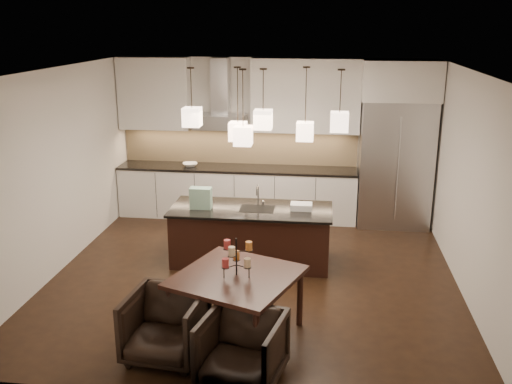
# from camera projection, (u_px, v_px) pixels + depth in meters

# --- Properties ---
(floor) EXTENTS (5.50, 5.50, 0.02)m
(floor) POSITION_uv_depth(u_px,v_px,m) (254.00, 276.00, 7.95)
(floor) COLOR black
(floor) RESTS_ON ground
(ceiling) EXTENTS (5.50, 5.50, 0.02)m
(ceiling) POSITION_uv_depth(u_px,v_px,m) (254.00, 70.00, 7.14)
(ceiling) COLOR white
(ceiling) RESTS_ON wall_back
(wall_back) EXTENTS (5.50, 0.02, 2.80)m
(wall_back) POSITION_uv_depth(u_px,v_px,m) (274.00, 138.00, 10.16)
(wall_back) COLOR silver
(wall_back) RESTS_ON ground
(wall_front) EXTENTS (5.50, 0.02, 2.80)m
(wall_front) POSITION_uv_depth(u_px,v_px,m) (213.00, 262.00, 4.92)
(wall_front) COLOR silver
(wall_front) RESTS_ON ground
(wall_left) EXTENTS (0.02, 5.50, 2.80)m
(wall_left) POSITION_uv_depth(u_px,v_px,m) (56.00, 172.00, 7.87)
(wall_left) COLOR silver
(wall_left) RESTS_ON ground
(wall_right) EXTENTS (0.02, 5.50, 2.80)m
(wall_right) POSITION_uv_depth(u_px,v_px,m) (470.00, 186.00, 7.21)
(wall_right) COLOR silver
(wall_right) RESTS_ON ground
(refrigerator) EXTENTS (1.20, 0.72, 2.15)m
(refrigerator) POSITION_uv_depth(u_px,v_px,m) (395.00, 164.00, 9.64)
(refrigerator) COLOR #B7B7BA
(refrigerator) RESTS_ON floor
(fridge_panel) EXTENTS (1.26, 0.72, 0.65)m
(fridge_panel) POSITION_uv_depth(u_px,v_px,m) (401.00, 80.00, 9.24)
(fridge_panel) COLOR silver
(fridge_panel) RESTS_ON refrigerator
(lower_cabinets) EXTENTS (4.21, 0.62, 0.88)m
(lower_cabinets) POSITION_uv_depth(u_px,v_px,m) (237.00, 193.00, 10.20)
(lower_cabinets) COLOR silver
(lower_cabinets) RESTS_ON floor
(countertop) EXTENTS (4.21, 0.66, 0.04)m
(countertop) POSITION_uv_depth(u_px,v_px,m) (237.00, 168.00, 10.07)
(countertop) COLOR black
(countertop) RESTS_ON lower_cabinets
(backsplash) EXTENTS (4.21, 0.02, 0.63)m
(backsplash) POSITION_uv_depth(u_px,v_px,m) (239.00, 146.00, 10.26)
(backsplash) COLOR tan
(backsplash) RESTS_ON countertop
(upper_cab_left) EXTENTS (1.25, 0.35, 1.25)m
(upper_cab_left) POSITION_uv_depth(u_px,v_px,m) (154.00, 93.00, 10.01)
(upper_cab_left) COLOR silver
(upper_cab_left) RESTS_ON wall_back
(upper_cab_right) EXTENTS (1.85, 0.35, 1.25)m
(upper_cab_right) POSITION_uv_depth(u_px,v_px,m) (306.00, 96.00, 9.69)
(upper_cab_right) COLOR silver
(upper_cab_right) RESTS_ON wall_back
(hood_canopy) EXTENTS (0.90, 0.52, 0.24)m
(hood_canopy) POSITION_uv_depth(u_px,v_px,m) (220.00, 121.00, 9.92)
(hood_canopy) COLOR #B7B7BA
(hood_canopy) RESTS_ON wall_back
(hood_chimney) EXTENTS (0.30, 0.28, 0.96)m
(hood_chimney) POSITION_uv_depth(u_px,v_px,m) (220.00, 86.00, 9.85)
(hood_chimney) COLOR #B7B7BA
(hood_chimney) RESTS_ON hood_canopy
(fruit_bowl) EXTENTS (0.33, 0.33, 0.06)m
(fruit_bowl) POSITION_uv_depth(u_px,v_px,m) (190.00, 165.00, 10.11)
(fruit_bowl) COLOR silver
(fruit_bowl) RESTS_ON countertop
(island_body) EXTENTS (2.25, 0.91, 0.79)m
(island_body) POSITION_uv_depth(u_px,v_px,m) (251.00, 236.00, 8.29)
(island_body) COLOR black
(island_body) RESTS_ON floor
(island_top) EXTENTS (2.32, 0.98, 0.04)m
(island_top) POSITION_uv_depth(u_px,v_px,m) (251.00, 209.00, 8.17)
(island_top) COLOR black
(island_top) RESTS_ON island_body
(faucet) EXTENTS (0.09, 0.22, 0.34)m
(faucet) POSITION_uv_depth(u_px,v_px,m) (258.00, 195.00, 8.19)
(faucet) COLOR silver
(faucet) RESTS_ON island_top
(tote_bag) EXTENTS (0.31, 0.16, 0.30)m
(tote_bag) POSITION_uv_depth(u_px,v_px,m) (201.00, 198.00, 8.12)
(tote_bag) COLOR #196048
(tote_bag) RESTS_ON island_top
(food_container) EXTENTS (0.31, 0.22, 0.09)m
(food_container) POSITION_uv_depth(u_px,v_px,m) (301.00, 206.00, 8.09)
(food_container) COLOR silver
(food_container) RESTS_ON island_top
(dining_table) EXTENTS (1.58, 1.58, 0.73)m
(dining_table) POSITION_uv_depth(u_px,v_px,m) (237.00, 305.00, 6.34)
(dining_table) COLOR black
(dining_table) RESTS_ON floor
(candelabra) EXTENTS (0.45, 0.45, 0.43)m
(candelabra) POSITION_uv_depth(u_px,v_px,m) (236.00, 257.00, 6.17)
(candelabra) COLOR black
(candelabra) RESTS_ON dining_table
(candle_a) EXTENTS (0.10, 0.10, 0.10)m
(candle_a) POSITION_uv_depth(u_px,v_px,m) (247.00, 263.00, 6.12)
(candle_a) COLOR #D3B287
(candle_a) RESTS_ON candelabra
(candle_b) EXTENTS (0.10, 0.10, 0.10)m
(candle_b) POSITION_uv_depth(u_px,v_px,m) (236.00, 255.00, 6.31)
(candle_b) COLOR #C9742C
(candle_b) RESTS_ON candelabra
(candle_c) EXTENTS (0.10, 0.10, 0.10)m
(candle_c) POSITION_uv_depth(u_px,v_px,m) (225.00, 263.00, 6.12)
(candle_c) COLOR #AF3232
(candle_c) RESTS_ON candelabra
(candle_d) EXTENTS (0.10, 0.10, 0.10)m
(candle_d) POSITION_uv_depth(u_px,v_px,m) (249.00, 246.00, 6.16)
(candle_d) COLOR #C9742C
(candle_d) RESTS_ON candelabra
(candle_e) EXTENTS (0.10, 0.10, 0.10)m
(candle_e) POSITION_uv_depth(u_px,v_px,m) (227.00, 244.00, 6.21)
(candle_e) COLOR #AF3232
(candle_e) RESTS_ON candelabra
(candle_f) EXTENTS (0.10, 0.10, 0.10)m
(candle_f) POSITION_uv_depth(u_px,v_px,m) (232.00, 251.00, 6.02)
(candle_f) COLOR #D3B287
(candle_f) RESTS_ON candelabra
(armchair_left) EXTENTS (0.85, 0.87, 0.72)m
(armchair_left) POSITION_uv_depth(u_px,v_px,m) (166.00, 326.00, 5.92)
(armchair_left) COLOR black
(armchair_left) RESTS_ON floor
(armchair_right) EXTENTS (0.90, 0.91, 0.70)m
(armchair_right) POSITION_uv_depth(u_px,v_px,m) (242.00, 350.00, 5.51)
(armchair_right) COLOR black
(armchair_right) RESTS_ON floor
(pendant_a) EXTENTS (0.24, 0.24, 0.26)m
(pendant_a) POSITION_uv_depth(u_px,v_px,m) (192.00, 117.00, 7.89)
(pendant_a) COLOR beige
(pendant_a) RESTS_ON ceiling
(pendant_b) EXTENTS (0.24, 0.24, 0.26)m
(pendant_b) POSITION_uv_depth(u_px,v_px,m) (238.00, 131.00, 8.05)
(pendant_b) COLOR beige
(pendant_b) RESTS_ON ceiling
(pendant_c) EXTENTS (0.24, 0.24, 0.26)m
(pendant_c) POSITION_uv_depth(u_px,v_px,m) (263.00, 120.00, 7.70)
(pendant_c) COLOR beige
(pendant_c) RESTS_ON ceiling
(pendant_d) EXTENTS (0.24, 0.24, 0.26)m
(pendant_d) POSITION_uv_depth(u_px,v_px,m) (305.00, 131.00, 8.06)
(pendant_d) COLOR beige
(pendant_d) RESTS_ON ceiling
(pendant_e) EXTENTS (0.24, 0.24, 0.26)m
(pendant_e) POSITION_uv_depth(u_px,v_px,m) (339.00, 122.00, 7.61)
(pendant_e) COLOR beige
(pendant_e) RESTS_ON ceiling
(pendant_f) EXTENTS (0.24, 0.24, 0.26)m
(pendant_f) POSITION_uv_depth(u_px,v_px,m) (243.00, 136.00, 7.72)
(pendant_f) COLOR beige
(pendant_f) RESTS_ON ceiling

